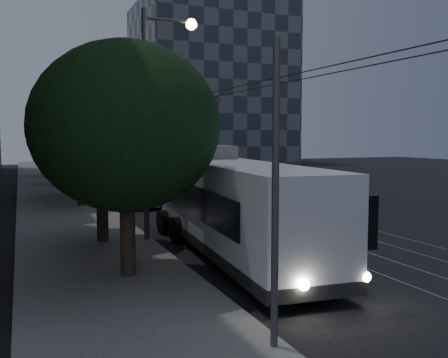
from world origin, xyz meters
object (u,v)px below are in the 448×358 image
trolleybus (231,205)px  car_white_a (119,191)px  pickup_silver (147,193)px  car_white_d (94,171)px  streetlamp_far (92,109)px  car_white_c (103,174)px  car_white_b (93,180)px  streetlamp_near (155,102)px

trolleybus → car_white_a: (-0.94, 16.26, -1.13)m
pickup_silver → car_white_a: pickup_silver is taller
car_white_d → streetlamp_far: 15.41m
pickup_silver → car_white_c: (-0.02, 16.90, -0.05)m
car_white_b → streetlamp_near: size_ratio=0.49×
trolleybus → streetlamp_near: streetlamp_near is taller
trolleybus → streetlamp_far: size_ratio=1.26×
streetlamp_near → car_white_b: bearing=88.7°
car_white_c → car_white_d: car_white_c is taller
pickup_silver → car_white_c: pickup_silver is taller
car_white_b → streetlamp_far: (-0.49, -3.73, 5.44)m
pickup_silver → car_white_a: (-1.14, 2.93, -0.10)m
trolleybus → car_white_b: (-1.40, 25.07, -1.11)m
streetlamp_near → car_white_c: bearing=85.6°
trolleybus → pickup_silver: size_ratio=2.45×
car_white_a → car_white_c: (1.12, 13.98, 0.06)m
car_white_d → streetlamp_near: bearing=-94.3°
car_white_b → streetlamp_far: bearing=-92.1°
car_white_b → car_white_c: size_ratio=1.07×
streetlamp_near → car_white_a: bearing=85.9°
pickup_silver → streetlamp_near: streetlamp_near is taller
car_white_c → streetlamp_near: streetlamp_near is taller
pickup_silver → car_white_c: 16.90m
car_white_a → streetlamp_far: streetlamp_far is taller
car_white_c → trolleybus: bearing=-83.0°
trolleybus → streetlamp_near: size_ratio=1.42×
car_white_d → streetlamp_far: size_ratio=0.36×
car_white_a → streetlamp_far: (-0.94, 5.08, 5.46)m
car_white_d → car_white_a: bearing=-93.9°
car_white_b → car_white_c: 5.40m
trolleybus → streetlamp_near: (-1.90, 3.03, 3.73)m
trolleybus → car_white_b: 25.13m
car_white_b → car_white_d: size_ratio=1.22×
streetlamp_near → trolleybus: bearing=-57.9°
streetlamp_near → pickup_silver: bearing=78.5°
car_white_c → streetlamp_far: streetlamp_far is taller
pickup_silver → car_white_c: size_ratio=1.27×
streetlamp_far → car_white_a: bearing=-79.5°
trolleybus → car_white_a: trolleybus is taller
car_white_d → streetlamp_near: streetlamp_near is taller
car_white_b → streetlamp_near: (-0.50, -22.04, 4.84)m
car_white_d → trolleybus: bearing=-91.0°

